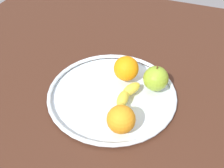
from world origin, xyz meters
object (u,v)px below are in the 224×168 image
at_px(orange_front_left, 121,119).
at_px(banana, 125,100).
at_px(orange_back_right, 126,68).
at_px(fruit_bowl, 112,94).
at_px(apple, 156,79).

bearing_deg(orange_front_left, banana, -168.47).
relative_size(orange_back_right, orange_front_left, 1.04).
height_order(fruit_bowl, orange_back_right, orange_back_right).
bearing_deg(orange_back_right, banana, 18.03).
bearing_deg(orange_front_left, fruit_bowl, -149.77).
xyz_separation_m(fruit_bowl, orange_front_left, (0.12, 0.07, 0.05)).
height_order(fruit_bowl, orange_front_left, orange_front_left).
bearing_deg(fruit_bowl, orange_back_right, 166.01).
relative_size(fruit_bowl, banana, 2.27).
bearing_deg(banana, orange_back_right, -164.03).
bearing_deg(orange_back_right, fruit_bowl, -13.99).
distance_m(fruit_bowl, orange_front_left, 0.15).
height_order(banana, apple, apple).
distance_m(fruit_bowl, apple, 0.14).
bearing_deg(orange_front_left, apple, 166.93).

